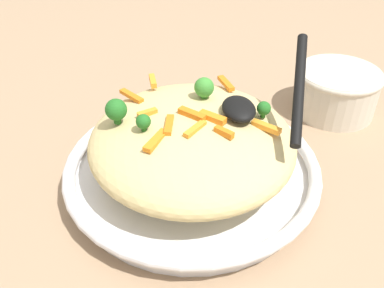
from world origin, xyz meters
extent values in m
plane|color=#9E7F60|center=(0.00, 0.00, 0.00)|extent=(2.40, 2.40, 0.00)
cylinder|color=silver|center=(0.00, 0.00, 0.01)|extent=(0.30, 0.30, 0.02)
torus|color=silver|center=(0.00, 0.00, 0.03)|extent=(0.33, 0.33, 0.02)
torus|color=black|center=(0.00, 0.00, 0.03)|extent=(0.32, 0.32, 0.00)
ellipsoid|color=#D1BA7A|center=(0.00, 0.00, 0.07)|extent=(0.26, 0.26, 0.07)
cube|color=orange|center=(0.03, 0.00, 0.10)|extent=(0.03, 0.03, 0.01)
cube|color=orange|center=(0.01, 0.02, 0.11)|extent=(0.03, 0.03, 0.01)
cube|color=orange|center=(0.00, 0.00, 0.11)|extent=(0.03, 0.03, 0.01)
cube|color=orange|center=(-0.10, -0.04, 0.10)|extent=(0.03, 0.01, 0.01)
cube|color=orange|center=(-0.09, 0.06, 0.10)|extent=(0.04, 0.02, 0.01)
cube|color=orange|center=(-0.01, -0.05, 0.10)|extent=(0.02, 0.03, 0.01)
cube|color=orange|center=(0.03, 0.08, 0.10)|extent=(0.03, 0.03, 0.01)
cube|color=orange|center=(0.04, 0.03, 0.10)|extent=(0.02, 0.02, 0.01)
cube|color=orange|center=(-0.07, -0.07, 0.10)|extent=(0.04, 0.03, 0.01)
cube|color=orange|center=(0.01, -0.03, 0.10)|extent=(0.04, 0.02, 0.01)
cube|color=orange|center=(0.04, -0.05, 0.10)|extent=(0.04, 0.03, 0.01)
cylinder|color=#205B1C|center=(-0.01, -0.09, 0.10)|extent=(0.01, 0.01, 0.01)
sphere|color=#236B23|center=(-0.01, -0.09, 0.11)|extent=(0.03, 0.03, 0.03)
cylinder|color=#205B1C|center=(0.00, 0.09, 0.10)|extent=(0.01, 0.01, 0.01)
sphere|color=#236B23|center=(0.00, 0.09, 0.11)|extent=(0.02, 0.02, 0.02)
cylinder|color=#377928|center=(-0.05, 0.02, 0.10)|extent=(0.01, 0.01, 0.01)
sphere|color=#3D8E33|center=(-0.05, 0.02, 0.12)|extent=(0.03, 0.03, 0.03)
cylinder|color=#205B1C|center=(0.02, -0.06, 0.10)|extent=(0.01, 0.01, 0.01)
sphere|color=#236B23|center=(0.02, -0.06, 0.11)|extent=(0.02, 0.02, 0.02)
ellipsoid|color=black|center=(0.00, 0.06, 0.11)|extent=(0.06, 0.04, 0.02)
cylinder|color=black|center=(0.02, 0.12, 0.14)|extent=(0.14, 0.05, 0.08)
cylinder|color=beige|center=(-0.15, 0.25, 0.04)|extent=(0.13, 0.13, 0.07)
torus|color=beige|center=(-0.15, 0.25, 0.07)|extent=(0.13, 0.13, 0.01)
camera|label=1|loc=(0.42, -0.05, 0.37)|focal=39.23mm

